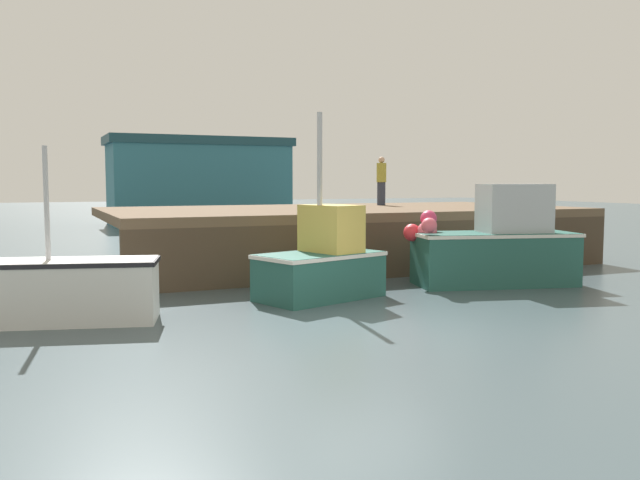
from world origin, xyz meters
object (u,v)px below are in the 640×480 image
(fishing_boat_mid, at_px, (496,247))
(dockworker, at_px, (381,181))
(fishing_boat_near_right, at_px, (322,264))
(fishing_boat_near_left, at_px, (50,290))
(rowboat, at_px, (496,273))

(fishing_boat_mid, distance_m, dockworker, 7.43)
(dockworker, bearing_deg, fishing_boat_near_right, -127.08)
(fishing_boat_near_left, relative_size, fishing_boat_near_right, 0.99)
(fishing_boat_near_right, relative_size, rowboat, 2.52)
(fishing_boat_near_left, height_order, fishing_boat_mid, fishing_boat_near_left)
(fishing_boat_near_left, bearing_deg, dockworker, 34.65)
(rowboat, xyz_separation_m, dockworker, (0.11, 6.47, 2.43))
(rowboat, bearing_deg, fishing_boat_near_left, -173.96)
(fishing_boat_mid, relative_size, rowboat, 2.62)
(rowboat, bearing_deg, dockworker, 89.03)
(fishing_boat_near_right, xyz_separation_m, dockworker, (5.47, 7.23, 1.83))
(fishing_boat_mid, bearing_deg, fishing_boat_near_right, -179.72)
(fishing_boat_near_right, bearing_deg, fishing_boat_mid, 0.28)
(fishing_boat_near_right, bearing_deg, dockworker, 52.92)
(fishing_boat_near_left, xyz_separation_m, fishing_boat_mid, (10.30, 0.41, 0.33))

